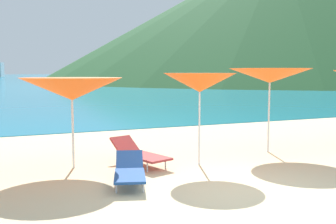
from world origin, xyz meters
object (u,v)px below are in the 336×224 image
umbrella_4 (200,83)px  umbrella_5 (270,76)px  umbrella_3 (72,89)px  lounge_chair_2 (130,171)px  lounge_chair_5 (139,153)px

umbrella_4 → umbrella_5: 2.55m
umbrella_5 → umbrella_3: bearing=177.0°
umbrella_4 → umbrella_5: bearing=13.9°
umbrella_3 → lounge_chair_2: umbrella_3 is taller
umbrella_3 → lounge_chair_5: bearing=-14.3°
umbrella_4 → umbrella_5: umbrella_5 is taller
umbrella_4 → umbrella_5: size_ratio=0.93×
umbrella_5 → lounge_chair_5: 4.20m
umbrella_3 → lounge_chair_5: 2.15m
lounge_chair_2 → umbrella_5: bearing=36.5°
umbrella_5 → lounge_chair_5: bearing=-178.5°
umbrella_5 → lounge_chair_2: umbrella_5 is taller
umbrella_4 → lounge_chair_2: bearing=-155.2°
umbrella_4 → lounge_chair_5: bearing=158.9°
umbrella_5 → lounge_chair_2: bearing=-161.0°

